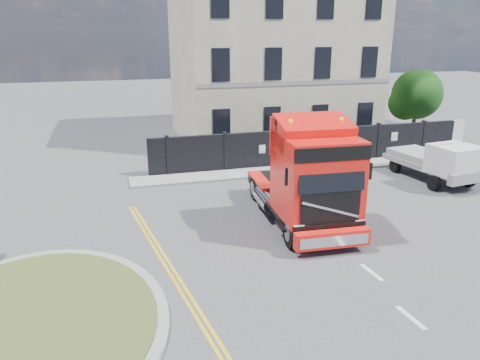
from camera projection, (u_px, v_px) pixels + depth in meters
name	position (u px, v px, depth m)	size (l,w,h in m)	color
ground	(261.00, 245.00, 16.21)	(120.00, 120.00, 0.00)	#424244
traffic_island	(31.00, 326.00, 11.62)	(6.80, 6.80, 0.17)	gray
hoarding_fence	(322.00, 146.00, 25.86)	(18.80, 0.25, 2.00)	black
georgian_building	(270.00, 51.00, 31.14)	(12.30, 10.30, 12.80)	beige
tree	(414.00, 96.00, 30.12)	(3.20, 3.20, 4.80)	#382619
pavement_far	(319.00, 167.00, 25.18)	(20.00, 1.60, 0.12)	gray
truck	(309.00, 181.00, 17.07)	(2.95, 7.02, 4.13)	black
flatbed_pickup	(445.00, 162.00, 22.21)	(2.58, 5.16, 2.06)	gray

